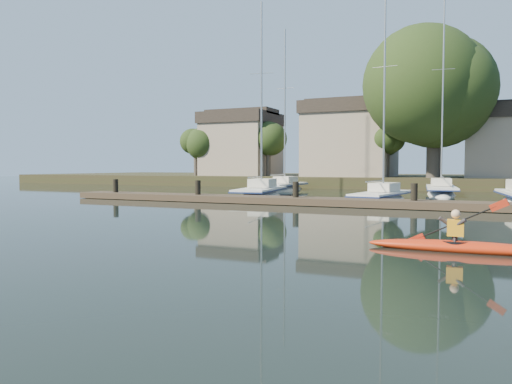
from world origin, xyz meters
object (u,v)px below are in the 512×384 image
at_px(kayak, 461,245).
at_px(sailboat_6, 441,197).
at_px(sailboat_5, 284,193).
at_px(dock, 352,202).
at_px(sailboat_2, 382,204).
at_px(sailboat_1, 261,200).

distance_m(kayak, sailboat_6, 25.08).
xyz_separation_m(sailboat_5, sailboat_6, (12.31, -0.76, 0.00)).
bearing_deg(dock, sailboat_2, 79.83).
relative_size(kayak, sailboat_1, 0.32).
bearing_deg(sailboat_2, kayak, -66.40).
xyz_separation_m(sailboat_1, sailboat_6, (10.37, 8.25, 0.01)).
xyz_separation_m(sailboat_1, sailboat_5, (-1.94, 9.02, 0.01)).
distance_m(sailboat_1, sailboat_2, 7.86).
bearing_deg(sailboat_2, sailboat_1, -177.21).
height_order(dock, sailboat_1, sailboat_1).
height_order(kayak, sailboat_1, sailboat_1).
bearing_deg(sailboat_5, sailboat_1, -79.27).
distance_m(kayak, sailboat_1, 20.98).
bearing_deg(dock, sailboat_1, 146.80).
bearing_deg(sailboat_5, dock, -57.89).
xyz_separation_m(sailboat_2, sailboat_6, (2.53, 8.83, -0.01)).
bearing_deg(sailboat_5, sailboat_6, -4.94).
relative_size(sailboat_2, sailboat_6, 0.87).
bearing_deg(sailboat_6, sailboat_2, -112.25).
distance_m(sailboat_1, sailboat_5, 9.22).
height_order(sailboat_5, sailboat_6, sailboat_6).
height_order(sailboat_1, sailboat_5, sailboat_5).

